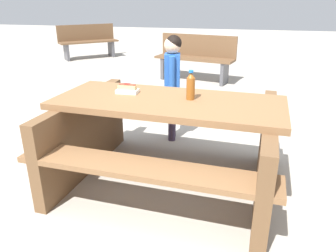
{
  "coord_description": "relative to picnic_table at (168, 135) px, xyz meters",
  "views": [
    {
      "loc": [
        -0.57,
        2.38,
        1.49
      ],
      "look_at": [
        0.0,
        0.0,
        0.52
      ],
      "focal_mm": 34.75,
      "sensor_mm": 36.0,
      "label": 1
    }
  ],
  "objects": [
    {
      "name": "ground_plane",
      "position": [
        0.0,
        0.0,
        -0.44
      ],
      "size": [
        30.0,
        30.0,
        0.0
      ],
      "primitive_type": "plane",
      "color": "#ADA599",
      "rests_on": "ground"
    },
    {
      "name": "soda_bottle",
      "position": [
        -0.17,
        -0.05,
        0.41
      ],
      "size": [
        0.07,
        0.07,
        0.23
      ],
      "color": "brown",
      "rests_on": "picnic_table"
    },
    {
      "name": "park_bench_near",
      "position": [
        0.37,
        -3.77,
        0.0
      ],
      "size": [
        1.55,
        0.72,
        0.85
      ],
      "color": "brown",
      "rests_on": "ground"
    },
    {
      "name": "child_in_coat",
      "position": [
        0.18,
        -0.94,
        0.29
      ],
      "size": [
        0.19,
        0.28,
        1.14
      ],
      "color": "#3F334C",
      "rests_on": "ground"
    },
    {
      "name": "park_bench_mid",
      "position": [
        3.5,
        -5.59,
        0.0
      ],
      "size": [
        1.36,
        1.33,
        0.85
      ],
      "color": "brown",
      "rests_on": "ground"
    },
    {
      "name": "picnic_table",
      "position": [
        0.0,
        0.0,
        0.0
      ],
      "size": [
        1.88,
        1.5,
        0.75
      ],
      "color": "brown",
      "rests_on": "ground"
    },
    {
      "name": "hotdog_tray",
      "position": [
        0.38,
        -0.1,
        0.34
      ],
      "size": [
        0.18,
        0.12,
        0.08
      ],
      "color": "white",
      "rests_on": "picnic_table"
    }
  ]
}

